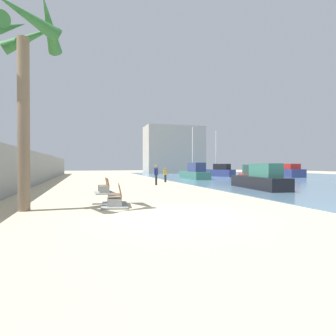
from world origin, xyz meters
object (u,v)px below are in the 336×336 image
object	(u,v)px
bench_near	(115,201)
boat_nearest	(218,171)
person_walking	(165,174)
boat_far_left	(250,176)
palm_tree	(22,53)
boat_far_right	(260,180)
bench_far	(104,189)
boat_outer	(287,172)
person_standing	(156,173)
boat_mid_bay	(194,173)

from	to	relation	value
bench_near	boat_nearest	world-z (taller)	boat_nearest
person_walking	boat_far_left	bearing A→B (deg)	-25.40
person_walking	boat_far_left	distance (m)	8.47
palm_tree	boat_far_right	world-z (taller)	palm_tree
bench_near	person_walking	bearing A→B (deg)	66.51
palm_tree	boat_far_left	xyz separation A→B (m)	(17.93, 11.94, -5.49)
bench_far	boat_outer	size ratio (longest dim) A/B	0.37
palm_tree	person_standing	world-z (taller)	palm_tree
boat_nearest	boat_far_right	xyz separation A→B (m)	(-7.15, -20.96, -0.05)
bench_far	boat_outer	bearing A→B (deg)	29.95
person_walking	boat_far_right	bearing A→B (deg)	-65.65
palm_tree	boat_nearest	xyz separation A→B (m)	(21.90, 26.65, -5.41)
boat_outer	bench_near	bearing A→B (deg)	-141.38
palm_tree	boat_outer	bearing A→B (deg)	35.46
boat_nearest	boat_outer	xyz separation A→B (m)	(8.48, -5.02, -0.00)
boat_nearest	boat_far_left	world-z (taller)	boat_nearest
bench_near	boat_far_right	world-z (taller)	boat_far_right
person_walking	boat_outer	bearing A→B (deg)	16.78
bench_far	boat_mid_bay	size ratio (longest dim) A/B	0.26
palm_tree	bench_far	bearing A→B (deg)	60.37
palm_tree	bench_near	distance (m)	6.98
person_walking	boat_outer	size ratio (longest dim) A/B	0.26
bench_near	person_walking	world-z (taller)	person_walking
person_standing	boat_far_left	distance (m)	9.55
palm_tree	bench_far	xyz separation A→B (m)	(3.50, 6.15, -5.96)
person_walking	boat_nearest	size ratio (longest dim) A/B	0.22
bench_near	boat_far_right	xyz separation A→B (m)	(11.13, 5.43, 0.49)
person_standing	boat_outer	bearing A→B (deg)	23.81
palm_tree	boat_far_right	bearing A→B (deg)	21.11
boat_mid_bay	bench_far	bearing A→B (deg)	-129.40
bench_far	boat_outer	xyz separation A→B (m)	(26.88, 15.49, 0.54)
boat_far_right	boat_nearest	bearing A→B (deg)	71.17
bench_far	boat_far_left	size ratio (longest dim) A/B	0.31
person_standing	boat_far_right	distance (m)	8.92
boat_nearest	boat_far_left	size ratio (longest dim) A/B	1.03
boat_nearest	boat_outer	size ratio (longest dim) A/B	1.22
person_walking	boat_far_right	xyz separation A→B (m)	(4.47, -9.88, -0.14)
bench_near	person_standing	xyz separation A→B (m)	(4.76, 11.67, 0.82)
person_walking	boat_mid_bay	world-z (taller)	boat_mid_bay
bench_far	boat_far_right	world-z (taller)	boat_far_right
person_walking	person_standing	bearing A→B (deg)	-117.43
person_walking	boat_outer	xyz separation A→B (m)	(20.10, 6.06, -0.09)
bench_far	boat_nearest	world-z (taller)	boat_nearest
palm_tree	boat_far_left	size ratio (longest dim) A/B	1.21
bench_far	boat_nearest	bearing A→B (deg)	48.10
boat_far_left	bench_far	bearing A→B (deg)	-158.11
person_standing	boat_mid_bay	world-z (taller)	boat_mid_bay
bench_far	boat_far_left	bearing A→B (deg)	21.89
palm_tree	bench_near	xyz separation A→B (m)	(3.62, 0.27, -5.96)
bench_far	person_walking	world-z (taller)	person_walking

